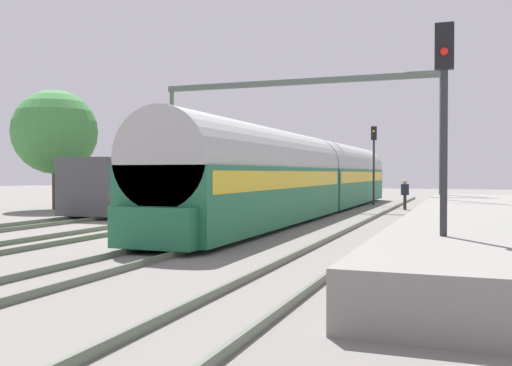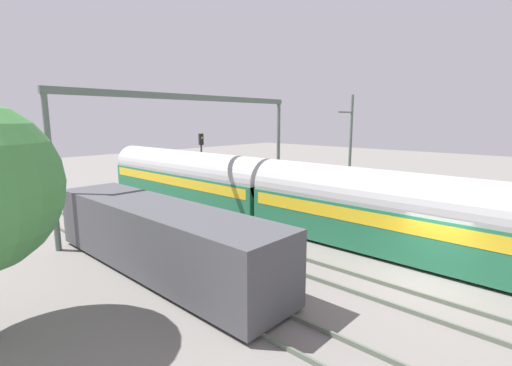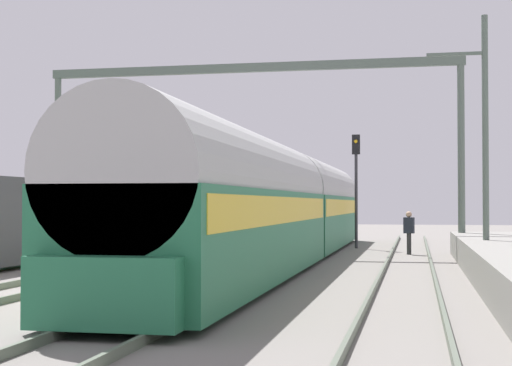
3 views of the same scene
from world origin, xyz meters
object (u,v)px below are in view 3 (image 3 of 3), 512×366
(person_crossing, at_px, (409,229))
(catenary_gantry, at_px, (249,109))
(passenger_train, at_px, (283,206))
(railway_signal_far, at_px, (356,176))
(freight_car, at_px, (37,220))

(person_crossing, relative_size, catenary_gantry, 0.10)
(passenger_train, bearing_deg, catenary_gantry, 116.27)
(railway_signal_far, relative_size, catenary_gantry, 0.30)
(passenger_train, height_order, railway_signal_far, railway_signal_far)
(freight_car, height_order, catenary_gantry, catenary_gantry)
(railway_signal_far, height_order, catenary_gantry, catenary_gantry)
(freight_car, height_order, railway_signal_far, railway_signal_far)
(person_crossing, bearing_deg, passenger_train, -117.60)
(freight_car, bearing_deg, catenary_gantry, 41.59)
(railway_signal_far, bearing_deg, passenger_train, -102.36)
(freight_car, bearing_deg, person_crossing, 25.29)
(passenger_train, relative_size, person_crossing, 18.99)
(passenger_train, relative_size, railway_signal_far, 6.32)
(freight_car, xyz_separation_m, railway_signal_far, (10.61, 10.13, 1.85))
(passenger_train, relative_size, catenary_gantry, 1.88)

